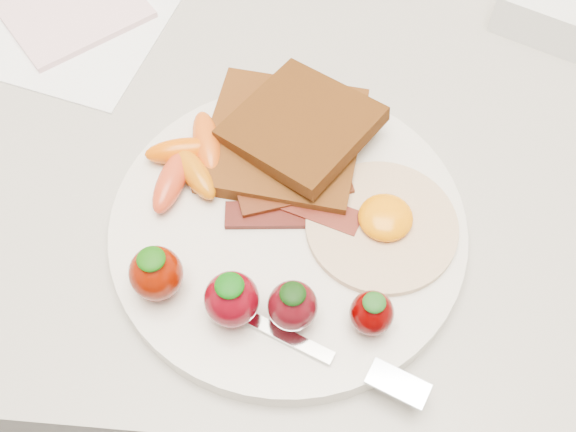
{
  "coord_description": "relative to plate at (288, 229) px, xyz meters",
  "views": [
    {
      "loc": [
        0.02,
        1.28,
        1.39
      ],
      "look_at": [
        -0.01,
        1.56,
        0.93
      ],
      "focal_mm": 45.0,
      "sensor_mm": 36.0,
      "label": 1
    }
  ],
  "objects": [
    {
      "name": "strawberries",
      "position": [
        -0.02,
        -0.07,
        0.03
      ],
      "size": [
        0.18,
        0.05,
        0.05
      ],
      "color": "#6A0E00",
      "rests_on": "plate"
    },
    {
      "name": "counter",
      "position": [
        0.01,
        0.14,
        -0.46
      ],
      "size": [
        2.0,
        0.6,
        0.9
      ],
      "primitive_type": "cube",
      "color": "gray",
      "rests_on": "ground"
    },
    {
      "name": "fried_egg",
      "position": [
        0.07,
        0.0,
        0.01
      ],
      "size": [
        0.14,
        0.14,
        0.02
      ],
      "color": "beige",
      "rests_on": "plate"
    },
    {
      "name": "plate",
      "position": [
        0.0,
        0.0,
        0.0
      ],
      "size": [
        0.27,
        0.27,
        0.02
      ],
      "primitive_type": "cylinder",
      "color": "beige",
      "rests_on": "counter"
    },
    {
      "name": "fork",
      "position": [
        0.03,
        -0.1,
        0.01
      ],
      "size": [
        0.16,
        0.07,
        0.0
      ],
      "color": "silver",
      "rests_on": "plate"
    },
    {
      "name": "toast_lower",
      "position": [
        -0.01,
        0.07,
        0.02
      ],
      "size": [
        0.13,
        0.13,
        0.01
      ],
      "primitive_type": "cube",
      "rotation": [
        0.0,
        0.0,
        -0.12
      ],
      "color": "black",
      "rests_on": "plate"
    },
    {
      "name": "toast_upper",
      "position": [
        0.0,
        0.08,
        0.03
      ],
      "size": [
        0.14,
        0.14,
        0.02
      ],
      "primitive_type": "cube",
      "rotation": [
        0.0,
        -0.1,
        -0.59
      ],
      "color": "black",
      "rests_on": "toast_lower"
    },
    {
      "name": "bacon_strips",
      "position": [
        0.0,
        0.01,
        0.01
      ],
      "size": [
        0.11,
        0.06,
        0.01
      ],
      "color": "black",
      "rests_on": "plate"
    },
    {
      "name": "baby_carrots",
      "position": [
        -0.08,
        0.04,
        0.02
      ],
      "size": [
        0.07,
        0.1,
        0.02
      ],
      "color": "#DC5400",
      "rests_on": "plate"
    }
  ]
}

